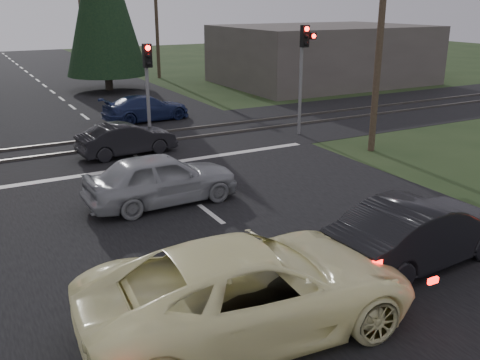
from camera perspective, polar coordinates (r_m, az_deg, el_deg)
ground at (r=12.57m, az=2.84°, el=-8.20°), size 120.00×120.00×0.00m
road at (r=21.19m, az=-11.33°, el=2.74°), size 14.00×100.00×0.01m
rail_corridor at (r=23.05m, az=-12.85°, el=3.92°), size 120.00×8.00×0.01m
stop_line at (r=19.54m, az=-9.73°, el=1.51°), size 13.00×0.35×0.00m
rail_near at (r=22.29m, az=-12.28°, el=3.58°), size 120.00×0.12×0.10m
rail_far at (r=23.79m, az=-13.40°, el=4.44°), size 120.00×0.12×0.10m
traffic_signal_right at (r=23.41m, az=6.85°, el=12.71°), size 0.68×0.48×4.70m
traffic_signal_center at (r=21.56m, az=-9.79°, el=10.72°), size 0.32×0.48×4.10m
utility_pole_near at (r=21.21m, az=14.79°, el=15.48°), size 1.80×0.26×9.00m
utility_pole_mid at (r=42.10m, az=-8.92°, el=17.11°), size 1.80×0.26×9.00m
utility_pole_far at (r=66.14m, az=-16.71°, el=17.05°), size 1.80×0.26×9.00m
building_right at (r=39.75m, az=8.81°, el=13.10°), size 14.00×10.00×4.00m
cream_coupe at (r=9.62m, az=1.23°, el=-11.45°), size 6.26×3.23×1.69m
dark_hatchback at (r=12.64m, az=18.70°, el=-5.25°), size 4.75×1.99×1.53m
silver_car at (r=15.66m, az=-8.36°, el=0.15°), size 4.51×1.93×1.52m
blue_sedan at (r=26.97m, az=-9.98°, el=7.55°), size 4.48×2.20×1.25m
dark_car_far at (r=21.00m, az=-11.98°, el=4.28°), size 3.83×1.62×1.23m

